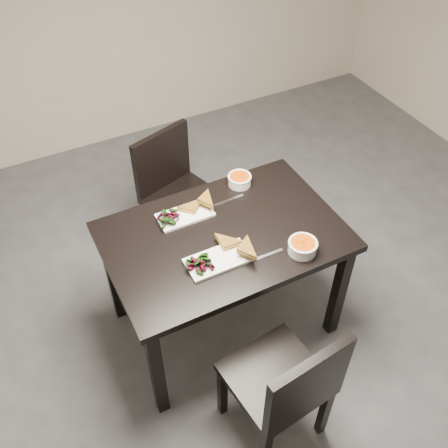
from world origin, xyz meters
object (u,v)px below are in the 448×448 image
object	(u,v)px
chair_far	(175,188)
soup_bowl_far	(240,179)
plate_near	(218,260)
table	(224,247)
chair_near	(287,385)
soup_bowl_near	(303,246)
plate_far	(185,215)

from	to	relation	value
chair_far	soup_bowl_far	world-z (taller)	chair_far
plate_near	table	bearing A→B (deg)	54.27
chair_near	chair_far	distance (m)	1.48
soup_bowl_near	soup_bowl_far	bearing A→B (deg)	92.80
table	plate_near	size ratio (longest dim) A/B	3.81
table	chair_near	world-z (taller)	chair_near
chair_far	soup_bowl_near	world-z (taller)	chair_far
chair_near	chair_far	size ratio (longest dim) A/B	1.00
plate_far	plate_near	bearing A→B (deg)	-87.74
table	plate_far	distance (m)	0.26
soup_bowl_far	table	bearing A→B (deg)	-129.61
table	plate_near	bearing A→B (deg)	-125.73
chair_near	soup_bowl_far	world-z (taller)	chair_near
plate_far	soup_bowl_far	size ratio (longest dim) A/B	2.17
chair_far	plate_near	world-z (taller)	chair_far
plate_near	plate_far	world-z (taller)	plate_near
plate_far	soup_bowl_far	xyz separation A→B (m)	(0.38, 0.10, 0.03)
table	soup_bowl_far	distance (m)	0.42
chair_far	plate_near	bearing A→B (deg)	-116.59
chair_far	soup_bowl_near	distance (m)	1.09
chair_near	soup_bowl_near	size ratio (longest dim) A/B	5.82
table	soup_bowl_near	world-z (taller)	soup_bowl_near
chair_near	soup_bowl_near	world-z (taller)	chair_near
table	soup_bowl_near	bearing A→B (deg)	-44.50
chair_near	plate_far	size ratio (longest dim) A/B	2.92
chair_near	plate_near	distance (m)	0.65
plate_far	soup_bowl_near	bearing A→B (deg)	-50.24
plate_far	soup_bowl_far	world-z (taller)	soup_bowl_far
chair_near	plate_near	bearing A→B (deg)	88.52
plate_near	soup_bowl_far	distance (m)	0.59
plate_near	chair_near	bearing A→B (deg)	-85.42
chair_far	soup_bowl_far	xyz separation A→B (m)	(0.23, -0.43, 0.30)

